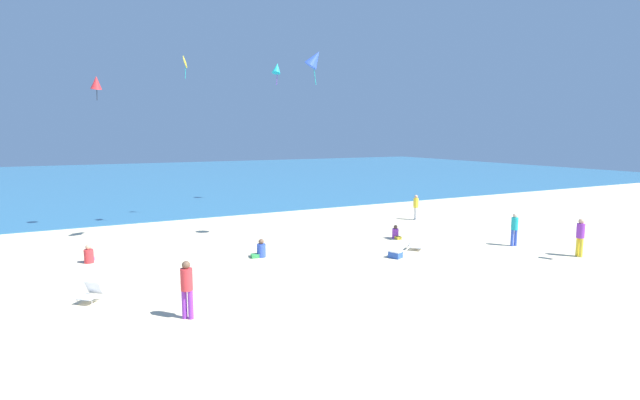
# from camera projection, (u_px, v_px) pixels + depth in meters

# --- Properties ---
(ground_plane) EXTENTS (120.00, 120.00, 0.00)m
(ground_plane) POSITION_uv_depth(u_px,v_px,m) (274.00, 249.00, 21.25)
(ground_plane) COLOR beige
(ocean_water) EXTENTS (120.00, 60.00, 0.05)m
(ocean_water) POSITION_uv_depth(u_px,v_px,m) (148.00, 178.00, 55.85)
(ocean_water) COLOR teal
(ocean_water) RESTS_ON ground_plane
(beach_chair_far_left) EXTENTS (0.82, 0.83, 0.50)m
(beach_chair_far_left) POSITION_uv_depth(u_px,v_px,m) (414.00, 245.00, 21.11)
(beach_chair_far_left) COLOR white
(beach_chair_far_left) RESTS_ON ground_plane
(beach_chair_mid_beach) EXTENTS (0.82, 0.83, 0.62)m
(beach_chair_mid_beach) POSITION_uv_depth(u_px,v_px,m) (91.00, 293.00, 14.51)
(beach_chair_mid_beach) COLOR white
(beach_chair_mid_beach) RESTS_ON ground_plane
(cooler_box) EXTENTS (0.57, 0.63, 0.30)m
(cooler_box) POSITION_uv_depth(u_px,v_px,m) (395.00, 254.00, 19.74)
(cooler_box) COLOR #2D56B7
(cooler_box) RESTS_ON ground_plane
(person_0) EXTENTS (0.39, 0.39, 1.53)m
(person_0) POSITION_uv_depth(u_px,v_px,m) (515.00, 227.00, 21.74)
(person_0) COLOR blue
(person_0) RESTS_ON ground_plane
(person_1) EXTENTS (0.64, 0.40, 0.78)m
(person_1) POSITION_uv_depth(u_px,v_px,m) (260.00, 251.00, 19.81)
(person_1) COLOR blue
(person_1) RESTS_ON ground_plane
(person_3) EXTENTS (0.46, 0.46, 1.65)m
(person_3) POSITION_uv_depth(u_px,v_px,m) (187.00, 286.00, 13.10)
(person_3) COLOR purple
(person_3) RESTS_ON ground_plane
(person_4) EXTENTS (0.36, 0.36, 1.51)m
(person_4) POSITION_uv_depth(u_px,v_px,m) (416.00, 206.00, 28.42)
(person_4) COLOR white
(person_4) RESTS_ON ground_plane
(person_5) EXTENTS (0.42, 0.65, 0.76)m
(person_5) POSITION_uv_depth(u_px,v_px,m) (89.00, 256.00, 18.98)
(person_5) COLOR red
(person_5) RESTS_ON ground_plane
(person_6) EXTENTS (0.37, 0.37, 1.62)m
(person_6) POSITION_uv_depth(u_px,v_px,m) (580.00, 235.00, 19.83)
(person_6) COLOR yellow
(person_6) RESTS_ON ground_plane
(person_7) EXTENTS (0.32, 0.53, 0.67)m
(person_7) POSITION_uv_depth(u_px,v_px,m) (396.00, 234.00, 23.40)
(person_7) COLOR purple
(person_7) RESTS_ON ground_plane
(kite_red) EXTENTS (0.73, 0.79, 1.26)m
(kite_red) POSITION_uv_depth(u_px,v_px,m) (96.00, 83.00, 24.28)
(kite_red) COLOR red
(kite_yellow) EXTENTS (0.24, 0.61, 1.17)m
(kite_yellow) POSITION_uv_depth(u_px,v_px,m) (185.00, 63.00, 24.55)
(kite_yellow) COLOR yellow
(kite_blue) EXTENTS (1.11, 0.96, 1.65)m
(kite_blue) POSITION_uv_depth(u_px,v_px,m) (315.00, 59.00, 21.52)
(kite_blue) COLOR blue
(kite_teal) EXTENTS (1.03, 1.00, 1.66)m
(kite_teal) POSITION_uv_depth(u_px,v_px,m) (277.00, 68.00, 34.29)
(kite_teal) COLOR #1EADAD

